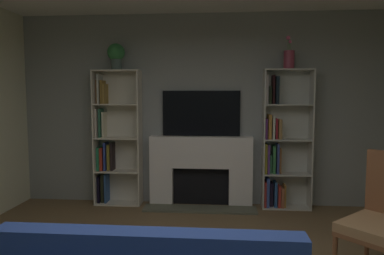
% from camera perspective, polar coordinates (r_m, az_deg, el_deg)
% --- Properties ---
extents(wall_back_accent, '(5.48, 0.06, 2.79)m').
position_cam_1_polar(wall_back_accent, '(5.22, 1.54, 2.85)').
color(wall_back_accent, gray).
rests_on(wall_back_accent, ground_plane).
extents(fireplace, '(1.59, 0.50, 1.01)m').
position_cam_1_polar(fireplace, '(5.20, 1.44, -6.81)').
color(fireplace, white).
rests_on(fireplace, ground_plane).
extents(tv, '(1.13, 0.06, 0.66)m').
position_cam_1_polar(tv, '(5.17, 1.50, 2.31)').
color(tv, black).
rests_on(tv, fireplace).
extents(bookshelf_left, '(0.68, 0.28, 1.97)m').
position_cam_1_polar(bookshelf_left, '(5.36, -12.57, -1.95)').
color(bookshelf_left, beige).
rests_on(bookshelf_left, ground_plane).
extents(bookshelf_right, '(0.68, 0.27, 1.97)m').
position_cam_1_polar(bookshelf_right, '(5.20, 14.00, -2.69)').
color(bookshelf_right, beige).
rests_on(bookshelf_right, ground_plane).
extents(potted_plant, '(0.25, 0.25, 0.38)m').
position_cam_1_polar(potted_plant, '(5.28, -12.15, 11.44)').
color(potted_plant, '#495A55').
rests_on(potted_plant, bookshelf_left).
extents(vase_with_flowers, '(0.15, 0.15, 0.45)m').
position_cam_1_polar(vase_with_flowers, '(5.14, 15.39, 10.63)').
color(vase_with_flowers, '#933349').
rests_on(vase_with_flowers, bookshelf_right).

